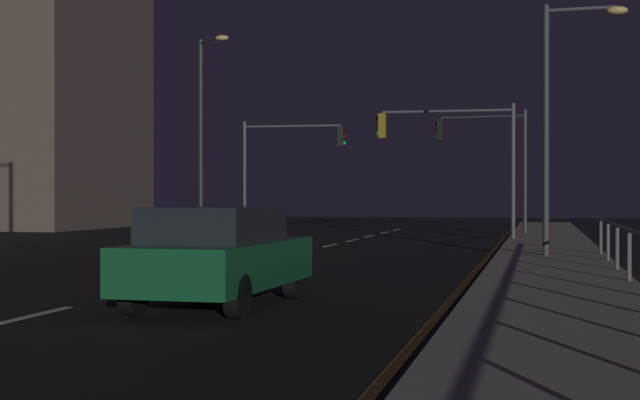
{
  "coord_description": "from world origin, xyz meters",
  "views": [
    {
      "loc": [
        7.15,
        -3.56,
        1.73
      ],
      "look_at": [
        0.79,
        23.94,
        1.61
      ],
      "focal_mm": 53.57,
      "sensor_mm": 36.0,
      "label": 1
    }
  ],
  "objects_px": {
    "traffic_light_near_left": "(450,142)",
    "street_lamp_across_street": "(560,103)",
    "car": "(218,254)",
    "street_lamp_corner": "(204,118)",
    "traffic_light_far_center": "(485,147)",
    "traffic_light_far_right": "(289,153)"
  },
  "relations": [
    {
      "from": "car",
      "to": "street_lamp_across_street",
      "type": "xyz_separation_m",
      "value": [
        5.43,
        12.2,
        3.42
      ]
    },
    {
      "from": "traffic_light_far_center",
      "to": "street_lamp_across_street",
      "type": "relative_size",
      "value": 0.78
    },
    {
      "from": "traffic_light_near_left",
      "to": "traffic_light_far_right",
      "type": "bearing_deg",
      "value": 139.07
    },
    {
      "from": "traffic_light_far_right",
      "to": "street_lamp_across_street",
      "type": "xyz_separation_m",
      "value": [
        12.1,
        -17.27,
        0.45
      ]
    },
    {
      "from": "car",
      "to": "traffic_light_far_right",
      "type": "relative_size",
      "value": 0.84
    },
    {
      "from": "car",
      "to": "street_lamp_corner",
      "type": "bearing_deg",
      "value": 110.42
    },
    {
      "from": "street_lamp_across_street",
      "to": "car",
      "type": "bearing_deg",
      "value": -113.99
    },
    {
      "from": "street_lamp_across_street",
      "to": "street_lamp_corner",
      "type": "relative_size",
      "value": 0.81
    },
    {
      "from": "traffic_light_far_center",
      "to": "street_lamp_corner",
      "type": "distance_m",
      "value": 12.14
    },
    {
      "from": "traffic_light_far_right",
      "to": "car",
      "type": "bearing_deg",
      "value": -77.24
    },
    {
      "from": "traffic_light_near_left",
      "to": "street_lamp_across_street",
      "type": "xyz_separation_m",
      "value": [
        3.87,
        -10.14,
        0.45
      ]
    },
    {
      "from": "car",
      "to": "traffic_light_near_left",
      "type": "bearing_deg",
      "value": 86.02
    },
    {
      "from": "street_lamp_across_street",
      "to": "street_lamp_corner",
      "type": "distance_m",
      "value": 18.24
    },
    {
      "from": "traffic_light_near_left",
      "to": "street_lamp_across_street",
      "type": "bearing_deg",
      "value": -69.1
    },
    {
      "from": "traffic_light_far_right",
      "to": "traffic_light_far_center",
      "type": "bearing_deg",
      "value": -10.56
    },
    {
      "from": "traffic_light_near_left",
      "to": "street_lamp_corner",
      "type": "bearing_deg",
      "value": 172.99
    },
    {
      "from": "traffic_light_far_right",
      "to": "traffic_light_near_left",
      "type": "distance_m",
      "value": 10.89
    },
    {
      "from": "street_lamp_across_street",
      "to": "traffic_light_near_left",
      "type": "bearing_deg",
      "value": 110.9
    },
    {
      "from": "traffic_light_far_right",
      "to": "traffic_light_near_left",
      "type": "bearing_deg",
      "value": -40.93
    },
    {
      "from": "traffic_light_near_left",
      "to": "street_lamp_across_street",
      "type": "relative_size",
      "value": 0.79
    },
    {
      "from": "traffic_light_near_left",
      "to": "street_lamp_across_street",
      "type": "height_order",
      "value": "street_lamp_across_street"
    },
    {
      "from": "street_lamp_across_street",
      "to": "traffic_light_far_center",
      "type": "bearing_deg",
      "value": 100.4
    }
  ]
}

